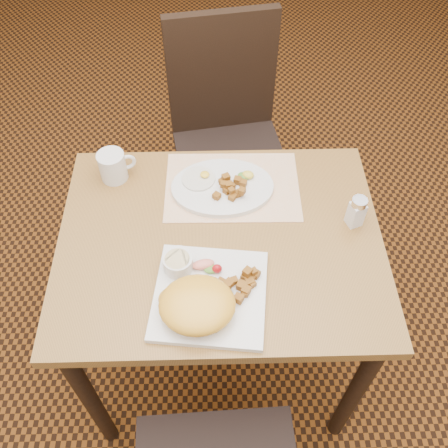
% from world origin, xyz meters
% --- Properties ---
extents(ground, '(8.00, 8.00, 0.00)m').
position_xyz_m(ground, '(0.00, 0.00, 0.00)').
color(ground, black).
rests_on(ground, ground).
extents(table, '(0.90, 0.70, 0.75)m').
position_xyz_m(table, '(0.00, 0.00, 0.64)').
color(table, olive).
rests_on(table, ground).
extents(chair_far, '(0.48, 0.49, 0.97)m').
position_xyz_m(chair_far, '(0.04, 0.69, 0.54)').
color(chair_far, black).
rests_on(chair_far, ground).
extents(placemat, '(0.40, 0.29, 0.00)m').
position_xyz_m(placemat, '(0.04, 0.19, 0.75)').
color(placemat, white).
rests_on(placemat, table).
extents(plate_square, '(0.31, 0.31, 0.02)m').
position_xyz_m(plate_square, '(-0.03, -0.18, 0.76)').
color(plate_square, silver).
rests_on(plate_square, table).
extents(plate_oval, '(0.31, 0.23, 0.02)m').
position_xyz_m(plate_oval, '(0.01, 0.18, 0.76)').
color(plate_oval, silver).
rests_on(plate_oval, placemat).
extents(hollandaise_mound, '(0.19, 0.17, 0.07)m').
position_xyz_m(hollandaise_mound, '(-0.06, -0.23, 0.80)').
color(hollandaise_mound, yellow).
rests_on(hollandaise_mound, plate_square).
extents(ramekin, '(0.08, 0.08, 0.04)m').
position_xyz_m(ramekin, '(-0.11, -0.10, 0.79)').
color(ramekin, silver).
rests_on(ramekin, plate_square).
extents(garnish_sq, '(0.08, 0.05, 0.03)m').
position_xyz_m(garnish_sq, '(-0.03, -0.11, 0.78)').
color(garnish_sq, '#387223').
rests_on(garnish_sq, plate_square).
extents(fried_egg, '(0.10, 0.10, 0.02)m').
position_xyz_m(fried_egg, '(-0.06, 0.21, 0.77)').
color(fried_egg, white).
rests_on(fried_egg, plate_oval).
extents(garnish_ov, '(0.06, 0.04, 0.02)m').
position_xyz_m(garnish_ov, '(0.08, 0.21, 0.78)').
color(garnish_ov, '#387223').
rests_on(garnish_ov, plate_oval).
extents(salt_shaker, '(0.05, 0.05, 0.10)m').
position_xyz_m(salt_shaker, '(0.38, 0.05, 0.80)').
color(salt_shaker, white).
rests_on(salt_shaker, table).
extents(coffee_mug, '(0.11, 0.08, 0.09)m').
position_xyz_m(coffee_mug, '(-0.31, 0.24, 0.80)').
color(coffee_mug, silver).
rests_on(coffee_mug, table).
extents(home_fries_sq, '(0.12, 0.10, 0.04)m').
position_xyz_m(home_fries_sq, '(0.05, -0.16, 0.78)').
color(home_fries_sq, '#955A18').
rests_on(home_fries_sq, plate_square).
extents(home_fries_ov, '(0.11, 0.09, 0.03)m').
position_xyz_m(home_fries_ov, '(0.03, 0.16, 0.78)').
color(home_fries_ov, '#955A18').
rests_on(home_fries_ov, plate_oval).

